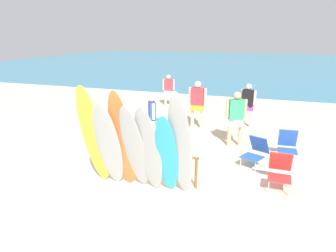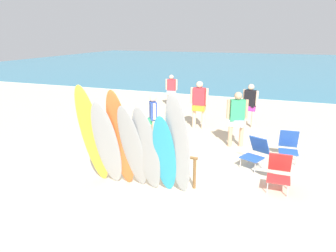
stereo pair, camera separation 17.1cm
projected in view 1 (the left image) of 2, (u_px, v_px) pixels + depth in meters
name	position (u px, v px, depth m)	size (l,w,h in m)	color
ground	(230.00, 87.00, 20.14)	(60.00, 60.00, 0.00)	beige
ocean_water	(251.00, 64.00, 35.41)	(60.00, 40.00, 0.02)	teal
surfboard_rack	(148.00, 158.00, 7.29)	(2.45, 0.07, 0.77)	brown
surfboard_yellow_0	(93.00, 136.00, 6.85)	(0.57, 0.07, 2.48)	yellow
surfboard_grey_1	(109.00, 145.00, 6.73)	(0.56, 0.08, 2.21)	#999EA3
surfboard_orange_2	(122.00, 141.00, 6.64)	(0.49, 0.07, 2.45)	orange
surfboard_grey_3	(135.00, 149.00, 6.59)	(0.50, 0.07, 2.19)	#999EA3
surfboard_grey_4	(149.00, 151.00, 6.49)	(0.54, 0.06, 2.14)	#999EA3
surfboard_teal_5	(167.00, 156.00, 6.42)	(0.46, 0.06, 2.02)	#289EC6
surfboard_grey_6	(181.00, 146.00, 6.24)	(0.47, 0.07, 2.51)	#999EA3
beachgoer_strolling	(236.00, 115.00, 9.46)	(0.62, 0.36, 1.72)	tan
beachgoer_by_water	(152.00, 115.00, 9.93)	(0.39, 0.50, 1.51)	beige
beachgoer_near_rack	(248.00, 102.00, 11.52)	(0.57, 0.35, 1.62)	beige
beachgoer_photographing	(169.00, 88.00, 14.77)	(0.57, 0.24, 1.51)	beige
beachgoer_midbeach	(197.00, 101.00, 11.27)	(0.67, 0.28, 1.76)	beige
beach_chair_red	(256.00, 150.00, 8.18)	(0.76, 0.87, 0.80)	#B7B7BC
beach_chair_blue	(288.00, 144.00, 8.61)	(0.53, 0.66, 0.84)	#B7B7BC
beach_chair_striped	(280.00, 169.00, 7.03)	(0.51, 0.71, 0.81)	#B7B7BC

